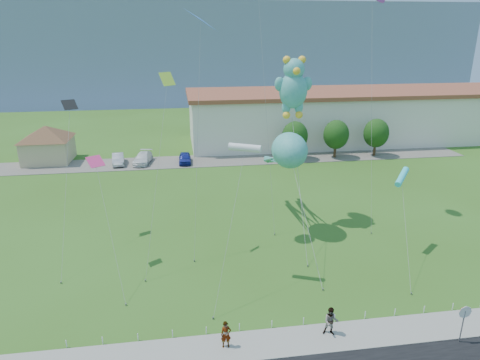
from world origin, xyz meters
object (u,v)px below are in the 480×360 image
object	(u,v)px
pavilion	(47,140)
parked_car_white	(143,158)
stop_sign	(464,315)
teddy_bear_kite	(293,86)
pedestrian_right	(331,321)
octopus_kite	(286,154)
warehouse	(373,115)
pedestrian_left	(226,334)
parked_car_silver	(118,159)
parked_car_blue	(185,158)

from	to	relation	value
pavilion	parked_car_white	world-z (taller)	pavilion
stop_sign	teddy_bear_kite	size ratio (longest dim) A/B	0.16
pedestrian_right	octopus_kite	distance (m)	16.47
pavilion	teddy_bear_kite	size ratio (longest dim) A/B	0.60
warehouse	pedestrian_left	size ratio (longest dim) A/B	37.31
parked_car_silver	parked_car_blue	xyz separation A→B (m)	(9.01, -0.72, -0.02)
stop_sign	pedestrian_right	distance (m)	7.48
pavilion	parked_car_silver	distance (m)	10.31
pavilion	pedestrian_right	world-z (taller)	pavilion
stop_sign	parked_car_blue	world-z (taller)	stop_sign
warehouse	pedestrian_right	distance (m)	52.32
parked_car_white	stop_sign	bearing A→B (deg)	-53.07
parked_car_silver	parked_car_white	distance (m)	3.32
stop_sign	parked_car_blue	bearing A→B (deg)	111.04
parked_car_white	teddy_bear_kite	world-z (taller)	teddy_bear_kite
stop_sign	parked_car_blue	distance (m)	41.38
parked_car_white	parked_car_blue	world-z (taller)	parked_car_white
pavilion	parked_car_blue	distance (m)	19.13
parked_car_blue	octopus_kite	xyz separation A→B (m)	(8.57, -21.57, 6.15)
teddy_bear_kite	pedestrian_left	bearing A→B (deg)	-115.62
warehouse	parked_car_white	world-z (taller)	warehouse
warehouse	octopus_kite	size ratio (longest dim) A/B	3.74
pedestrian_right	parked_car_white	xyz separation A→B (m)	(-13.31, 37.58, -0.23)
parked_car_silver	teddy_bear_kite	xyz separation A→B (m)	(18.27, -21.34, 11.94)
pavilion	parked_car_blue	world-z (taller)	pavilion
warehouse	pedestrian_left	distance (m)	55.55
pavilion	pedestrian_left	bearing A→B (deg)	-63.77
stop_sign	octopus_kite	distance (m)	18.84
parked_car_silver	parked_car_white	world-z (taller)	parked_car_white
pedestrian_left	pedestrian_right	xyz separation A→B (m)	(6.24, 0.14, 0.08)
parked_car_blue	octopus_kite	size ratio (longest dim) A/B	0.25
pedestrian_left	parked_car_silver	distance (m)	39.18
warehouse	parked_car_silver	xyz separation A→B (m)	(-40.35, -8.88, -3.36)
pedestrian_left	teddy_bear_kite	size ratio (longest dim) A/B	0.11
warehouse	parked_car_silver	distance (m)	41.46
warehouse	parked_car_silver	bearing A→B (deg)	-167.59
parked_car_silver	parked_car_white	size ratio (longest dim) A/B	0.88
pavilion	stop_sign	distance (m)	53.90
warehouse	pedestrian_right	bearing A→B (deg)	-117.03
pedestrian_left	parked_car_white	xyz separation A→B (m)	(-7.07, 37.72, -0.15)
octopus_kite	parked_car_blue	bearing A→B (deg)	111.67
pedestrian_left	octopus_kite	bearing A→B (deg)	64.46
warehouse	parked_car_blue	xyz separation A→B (m)	(-31.35, -9.60, -3.38)
octopus_kite	teddy_bear_kite	bearing A→B (deg)	53.98
pedestrian_right	octopus_kite	world-z (taller)	octopus_kite
warehouse	pedestrian_left	xyz separation A→B (m)	(-29.97, -46.66, -3.21)
parked_car_white	octopus_kite	bearing A→B (deg)	-48.01
pedestrian_right	stop_sign	bearing A→B (deg)	3.95
parked_car_white	parked_car_blue	bearing A→B (deg)	2.73
pedestrian_right	parked_car_white	distance (m)	39.86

